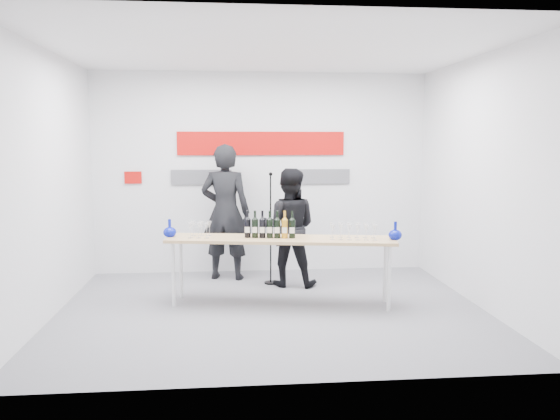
{
  "coord_description": "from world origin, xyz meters",
  "views": [
    {
      "loc": [
        -0.48,
        -6.24,
        1.98
      ],
      "look_at": [
        0.13,
        0.32,
        1.15
      ],
      "focal_mm": 35.0,
      "sensor_mm": 36.0,
      "label": 1
    }
  ],
  "objects_px": {
    "mic_stand": "(271,250)",
    "tasting_table": "(281,243)",
    "presenter_right": "(289,227)",
    "presenter_left": "(225,212)"
  },
  "relations": [
    {
      "from": "mic_stand",
      "to": "tasting_table",
      "type": "bearing_deg",
      "value": -82.4
    },
    {
      "from": "presenter_right",
      "to": "mic_stand",
      "type": "bearing_deg",
      "value": -9.68
    },
    {
      "from": "tasting_table",
      "to": "presenter_right",
      "type": "xyz_separation_m",
      "value": [
        0.19,
        0.89,
        0.05
      ]
    },
    {
      "from": "tasting_table",
      "to": "presenter_left",
      "type": "bearing_deg",
      "value": 126.2
    },
    {
      "from": "tasting_table",
      "to": "presenter_right",
      "type": "height_order",
      "value": "presenter_right"
    },
    {
      "from": "presenter_left",
      "to": "mic_stand",
      "type": "distance_m",
      "value": 0.87
    },
    {
      "from": "presenter_left",
      "to": "tasting_table",
      "type": "bearing_deg",
      "value": 129.91
    },
    {
      "from": "presenter_left",
      "to": "presenter_right",
      "type": "bearing_deg",
      "value": 165.92
    },
    {
      "from": "presenter_right",
      "to": "tasting_table",
      "type": "bearing_deg",
      "value": 90.43
    },
    {
      "from": "presenter_left",
      "to": "presenter_right",
      "type": "relative_size",
      "value": 1.2
    }
  ]
}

